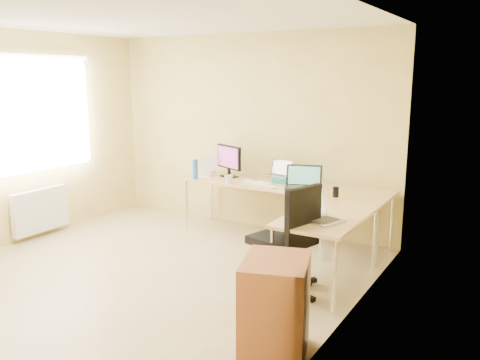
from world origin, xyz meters
The scene contains 25 objects.
floor centered at (0.00, 0.00, 0.00)m, with size 4.50×4.50×0.00m, color tan.
ceiling centered at (0.00, 0.00, 2.60)m, with size 4.50×4.50×0.00m, color white.
wall_back centered at (0.00, 2.25, 1.30)m, with size 4.50×4.50×0.00m, color #E1CF74.
wall_left centered at (-2.10, 0.00, 1.30)m, with size 4.50×4.50×0.00m, color #E1CF74.
wall_right centered at (2.10, 0.00, 1.30)m, with size 4.50×4.50×0.00m, color #E1CF74.
desk_main centered at (0.72, 1.85, 0.36)m, with size 2.65×0.70×0.73m, color tan.
desk_return centered at (1.70, 0.85, 0.36)m, with size 0.70×1.30×0.73m, color tan.
monitor centered at (-0.10, 1.90, 0.94)m, with size 0.50×0.16×0.43m, color black.
book_stack centered at (0.65, 2.01, 0.76)m, with size 0.23×0.32×0.05m, color teal.
laptop_center centered at (0.55, 2.05, 0.88)m, with size 0.30×0.23×0.20m, color #9DA0AC.
laptop_black centered at (1.03, 1.77, 0.87)m, with size 0.43×0.32×0.27m, color black.
keyboard centered at (0.44, 1.74, 0.74)m, with size 0.45×0.12×0.02m, color white.
mouse centered at (0.72, 1.58, 0.75)m, with size 0.10×0.06×0.04m, color white.
mug centered at (0.11, 1.55, 0.78)m, with size 0.11×0.11×0.10m, color silver.
cd_stack centered at (0.33, 1.80, 0.74)m, with size 0.11×0.11×0.03m, color silver.
water_bottle centered at (-0.40, 1.55, 0.86)m, with size 0.07×0.07×0.26m, color #2753A9.
papers centered at (-0.40, 1.82, 0.73)m, with size 0.18×0.26×0.01m, color white.
white_box centered at (-0.40, 1.79, 0.77)m, with size 0.20×0.15×0.07m, color beige.
desk_fan centered at (-0.40, 1.91, 0.87)m, with size 0.22×0.22×0.28m, color silver.
black_cup centered at (1.52, 1.55, 0.79)m, with size 0.07×0.07×0.11m, color black.
laptop_return centered at (1.75, 0.59, 0.85)m, with size 0.29×0.37×0.25m, color #A9ABC2.
office_chair centered at (1.39, 0.48, 0.50)m, with size 0.65×0.65×1.09m, color black.
cabinet centered at (1.85, -0.57, 0.36)m, with size 0.46×0.57×0.79m, color brown.
radiator centered at (-2.03, 0.40, 0.35)m, with size 0.09×0.80×0.55m, color white.
window centered at (-2.05, 0.40, 1.55)m, with size 0.10×1.80×1.40m, color white.
Camera 1 is at (3.36, -3.59, 2.04)m, focal length 37.31 mm.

